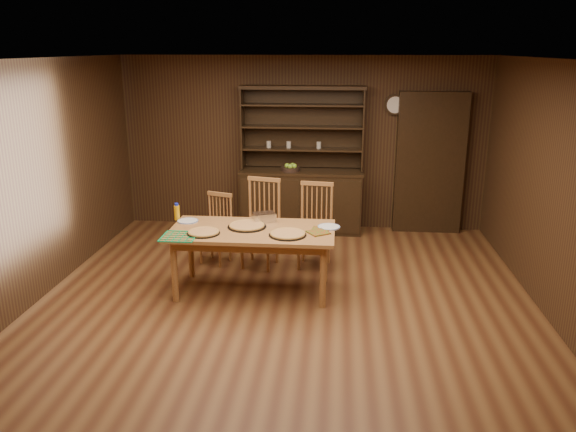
# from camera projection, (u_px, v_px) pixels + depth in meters

# --- Properties ---
(floor) EXTENTS (6.00, 6.00, 0.00)m
(floor) POSITION_uv_depth(u_px,v_px,m) (284.00, 309.00, 6.04)
(floor) COLOR brown
(floor) RESTS_ON ground
(room_shell) EXTENTS (6.00, 6.00, 6.00)m
(room_shell) POSITION_uv_depth(u_px,v_px,m) (283.00, 166.00, 5.59)
(room_shell) COLOR white
(room_shell) RESTS_ON floor
(china_hutch) EXTENTS (1.84, 0.52, 2.17)m
(china_hutch) POSITION_uv_depth(u_px,v_px,m) (301.00, 193.00, 8.50)
(china_hutch) COLOR black
(china_hutch) RESTS_ON floor
(doorway) EXTENTS (1.00, 0.18, 2.10)m
(doorway) POSITION_uv_depth(u_px,v_px,m) (430.00, 163.00, 8.34)
(doorway) COLOR black
(doorway) RESTS_ON floor
(wall_clock) EXTENTS (0.30, 0.05, 0.30)m
(wall_clock) POSITION_uv_depth(u_px,v_px,m) (395.00, 105.00, 8.20)
(wall_clock) COLOR black
(wall_clock) RESTS_ON room_shell
(dining_table) EXTENTS (1.85, 0.92, 0.75)m
(dining_table) POSITION_uv_depth(u_px,v_px,m) (252.00, 236.00, 6.31)
(dining_table) COLOR #A57139
(dining_table) RESTS_ON floor
(chair_left) EXTENTS (0.47, 0.46, 0.91)m
(chair_left) POSITION_uv_depth(u_px,v_px,m) (217.00, 226.00, 7.29)
(chair_left) COLOR #B0753C
(chair_left) RESTS_ON floor
(chair_center) EXTENTS (0.55, 0.54, 1.13)m
(chair_center) POSITION_uv_depth(u_px,v_px,m) (262.00, 219.00, 7.16)
(chair_center) COLOR #B0753C
(chair_center) RESTS_ON floor
(chair_right) EXTENTS (0.49, 0.47, 1.08)m
(chair_right) POSITION_uv_depth(u_px,v_px,m) (315.00, 222.00, 7.14)
(chair_right) COLOR #B0753C
(chair_right) RESTS_ON floor
(pizza_left) EXTENTS (0.36, 0.36, 0.04)m
(pizza_left) POSITION_uv_depth(u_px,v_px,m) (203.00, 232.00, 6.14)
(pizza_left) COLOR black
(pizza_left) RESTS_ON dining_table
(pizza_right) EXTENTS (0.41, 0.41, 0.04)m
(pizza_right) POSITION_uv_depth(u_px,v_px,m) (288.00, 234.00, 6.08)
(pizza_right) COLOR black
(pizza_right) RESTS_ON dining_table
(pizza_center) EXTENTS (0.44, 0.44, 0.04)m
(pizza_center) POSITION_uv_depth(u_px,v_px,m) (247.00, 226.00, 6.36)
(pizza_center) COLOR black
(pizza_center) RESTS_ON dining_table
(cooling_rack) EXTENTS (0.41, 0.41, 0.02)m
(cooling_rack) POSITION_uv_depth(u_px,v_px,m) (179.00, 236.00, 6.04)
(cooling_rack) COLOR #0CA056
(cooling_rack) RESTS_ON dining_table
(plate_left) EXTENTS (0.25, 0.25, 0.02)m
(plate_left) POSITION_uv_depth(u_px,v_px,m) (188.00, 221.00, 6.57)
(plate_left) COLOR silver
(plate_left) RESTS_ON dining_table
(plate_right) EXTENTS (0.26, 0.26, 0.02)m
(plate_right) POSITION_uv_depth(u_px,v_px,m) (329.00, 227.00, 6.35)
(plate_right) COLOR silver
(plate_right) RESTS_ON dining_table
(foil_dish) EXTENTS (0.31, 0.27, 0.10)m
(foil_dish) POSITION_uv_depth(u_px,v_px,m) (264.00, 217.00, 6.57)
(foil_dish) COLOR white
(foil_dish) RESTS_ON dining_table
(juice_bottle) EXTENTS (0.07, 0.07, 0.20)m
(juice_bottle) POSITION_uv_depth(u_px,v_px,m) (177.00, 212.00, 6.62)
(juice_bottle) COLOR orange
(juice_bottle) RESTS_ON dining_table
(pot_holder_a) EXTENTS (0.29, 0.29, 0.02)m
(pot_holder_a) POSITION_uv_depth(u_px,v_px,m) (318.00, 232.00, 6.16)
(pot_holder_a) COLOR #A62113
(pot_holder_a) RESTS_ON dining_table
(pot_holder_b) EXTENTS (0.21, 0.21, 0.01)m
(pot_holder_b) POSITION_uv_depth(u_px,v_px,m) (320.00, 229.00, 6.26)
(pot_holder_b) COLOR #A62113
(pot_holder_b) RESTS_ON dining_table
(fruit_bowl) EXTENTS (0.28, 0.28, 0.12)m
(fruit_bowl) POSITION_uv_depth(u_px,v_px,m) (291.00, 168.00, 8.33)
(fruit_bowl) COLOR black
(fruit_bowl) RESTS_ON china_hutch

